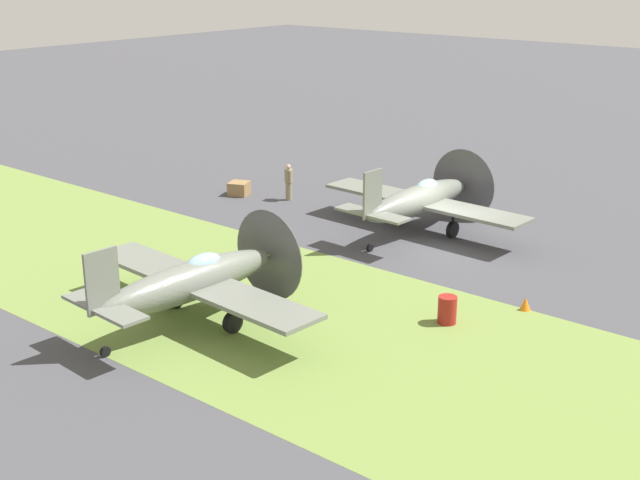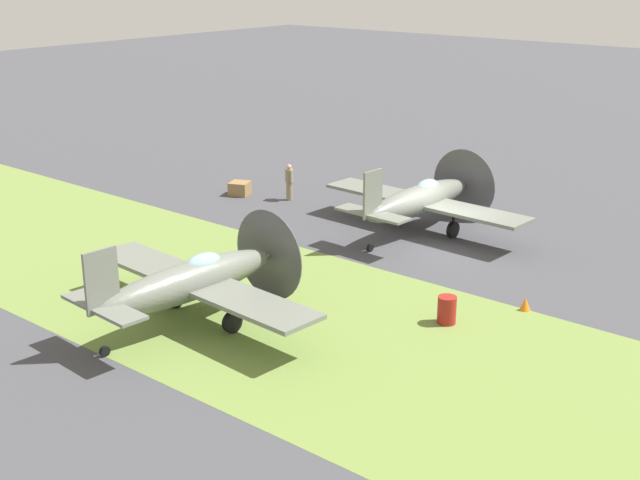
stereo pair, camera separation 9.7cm
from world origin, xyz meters
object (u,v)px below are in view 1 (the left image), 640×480
fuel_drum (447,310)px  runway_marker_cone (525,304)px  ground_crew_chief (289,181)px  supply_crate (239,188)px  airplane_lead (420,199)px  airplane_wingman (193,281)px

fuel_drum → runway_marker_cone: 2.92m
ground_crew_chief → supply_crate: bearing=-127.9°
supply_crate → airplane_lead: bearing=3.8°
airplane_wingman → fuel_drum: bearing=43.1°
fuel_drum → supply_crate: bearing=157.3°
airplane_wingman → supply_crate: bearing=133.1°
airplane_lead → runway_marker_cone: size_ratio=21.66×
airplane_lead → fuel_drum: bearing=-49.1°
airplane_lead → fuel_drum: (5.82, -7.28, -0.98)m
airplane_lead → supply_crate: (-9.96, -0.67, -1.11)m
airplane_lead → ground_crew_chief: 7.53m
ground_crew_chief → fuel_drum: bearing=3.3°
airplane_wingman → fuel_drum: airplane_wingman is taller
airplane_wingman → airplane_lead: bearing=92.0°
ground_crew_chief → fuel_drum: size_ratio=1.92×
airplane_lead → supply_crate: 10.04m
fuel_drum → supply_crate: size_ratio=1.00×
ground_crew_chief → supply_crate: 2.67m
runway_marker_cone → ground_crew_chief: bearing=161.5°
airplane_wingman → runway_marker_cone: bearing=48.6°
ground_crew_chief → airplane_wingman: bearing=-27.7°
runway_marker_cone → airplane_lead: bearing=146.8°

